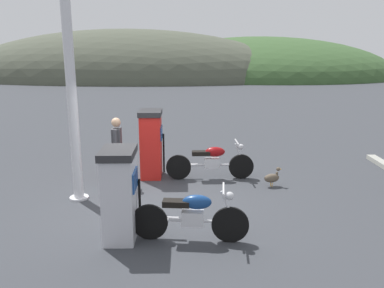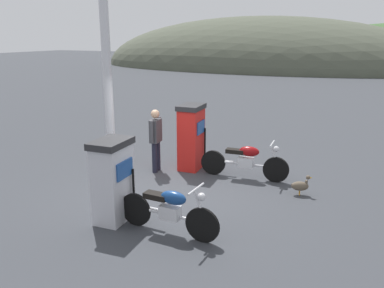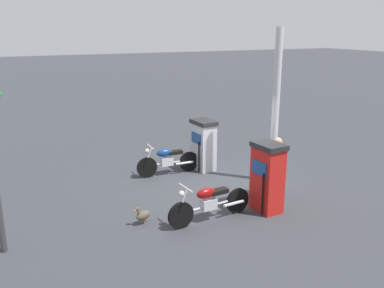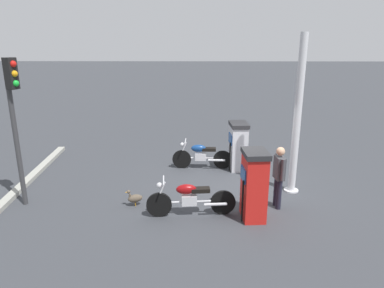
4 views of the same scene
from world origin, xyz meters
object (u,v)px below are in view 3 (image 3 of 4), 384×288
at_px(motorcycle_near_pump, 167,159).
at_px(wandering_duck, 143,215).
at_px(fuel_pump_near, 203,145).
at_px(motorcycle_far_pump, 209,202).
at_px(canopy_support_pole, 275,110).
at_px(fuel_pump_far, 267,177).
at_px(attendant_person, 277,164).

relative_size(motorcycle_near_pump, wandering_duck, 4.29).
xyz_separation_m(fuel_pump_near, motorcycle_far_pump, (1.48, 3.19, -0.34)).
relative_size(fuel_pump_near, canopy_support_pole, 0.36).
height_order(fuel_pump_far, motorcycle_near_pump, fuel_pump_far).
xyz_separation_m(motorcycle_near_pump, attendant_person, (-1.89, 2.74, 0.43)).
height_order(fuel_pump_far, wandering_duck, fuel_pump_far).
height_order(motorcycle_far_pump, attendant_person, attendant_person).
height_order(motorcycle_near_pump, canopy_support_pole, canopy_support_pole).
height_order(motorcycle_near_pump, motorcycle_far_pump, motorcycle_near_pump).
distance_m(fuel_pump_far, canopy_support_pole, 2.38).
xyz_separation_m(motorcycle_far_pump, wandering_duck, (1.41, -0.48, -0.23)).
distance_m(attendant_person, wandering_duck, 3.66).
bearing_deg(attendant_person, motorcycle_near_pump, -55.44).
bearing_deg(motorcycle_far_pump, fuel_pump_near, -114.92).
height_order(motorcycle_far_pump, wandering_duck, motorcycle_far_pump).
bearing_deg(attendant_person, fuel_pump_near, -75.46).
xyz_separation_m(motorcycle_near_pump, canopy_support_pole, (-2.51, 1.75, 1.58)).
height_order(fuel_pump_near, canopy_support_pole, canopy_support_pole).
relative_size(fuel_pump_near, motorcycle_near_pump, 0.79).
height_order(motorcycle_near_pump, wandering_duck, motorcycle_near_pump).
distance_m(fuel_pump_near, fuel_pump_far, 3.29).
xyz_separation_m(fuel_pump_far, canopy_support_pole, (-1.32, -1.57, 1.20)).
xyz_separation_m(fuel_pump_near, wandering_duck, (2.89, 2.71, -0.57)).
bearing_deg(motorcycle_far_pump, motorcycle_near_pump, -95.26).
bearing_deg(fuel_pump_near, motorcycle_near_pump, -1.44).
bearing_deg(motorcycle_near_pump, wandering_duck, 58.04).
bearing_deg(attendant_person, fuel_pump_far, 39.54).
bearing_deg(motorcycle_near_pump, fuel_pump_far, 109.64).
distance_m(wandering_duck, canopy_support_pole, 4.70).
distance_m(motorcycle_near_pump, wandering_duck, 3.24).
bearing_deg(fuel_pump_far, canopy_support_pole, -130.07).
xyz_separation_m(wandering_duck, canopy_support_pole, (-4.22, -0.99, 1.83)).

